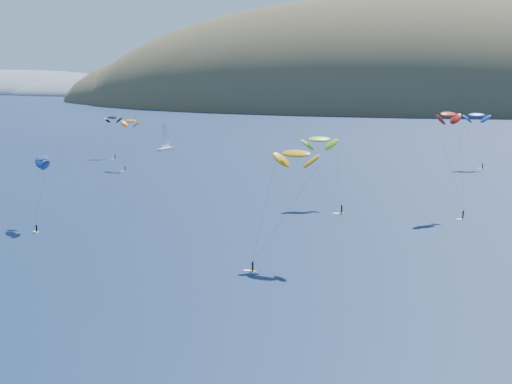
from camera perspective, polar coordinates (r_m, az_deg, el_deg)
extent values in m
ellipsoid|color=#3D3526|center=(624.08, 12.50, 5.67)|extent=(600.00, 300.00, 210.00)
ellipsoid|color=#3D3526|center=(671.82, -1.36, 6.69)|extent=(340.00, 240.00, 120.00)
ellipsoid|color=slate|center=(960.70, -19.17, 7.44)|extent=(400.00, 240.00, 60.00)
ellipsoid|color=slate|center=(859.99, -12.48, 7.55)|extent=(240.00, 180.00, 44.00)
cube|color=white|center=(295.89, -7.26, 3.44)|extent=(4.35, 8.75, 1.01)
cylinder|color=white|center=(295.78, -7.25, 4.59)|extent=(0.16, 0.16, 11.84)
cube|color=yellow|center=(239.51, -10.43, 1.65)|extent=(1.35, 0.68, 0.07)
cylinder|color=black|center=(239.39, -10.44, 1.84)|extent=(0.30, 0.30, 1.38)
sphere|color=#8C6047|center=(239.28, -10.44, 2.03)|extent=(0.23, 0.23, 0.23)
ellipsoid|color=#E06301|center=(244.02, -10.03, 5.62)|extent=(7.48, 4.82, 3.85)
cube|color=yellow|center=(123.59, -0.27, -6.35)|extent=(1.43, 0.68, 0.08)
cylinder|color=black|center=(123.34, -0.27, -5.96)|extent=(0.32, 0.32, 1.47)
sphere|color=#8C6047|center=(123.11, -0.27, -5.58)|extent=(0.25, 0.25, 0.25)
ellipsoid|color=orange|center=(127.52, 3.23, 3.09)|extent=(8.88, 5.47, 4.61)
cube|color=yellow|center=(171.23, 6.86, -1.70)|extent=(1.66, 1.04, 0.09)
cylinder|color=black|center=(171.02, 6.87, -1.37)|extent=(0.38, 0.38, 1.72)
sphere|color=#8C6047|center=(170.82, 6.88, -1.04)|extent=(0.29, 0.29, 0.29)
ellipsoid|color=#8AD01F|center=(178.53, 5.10, 4.23)|extent=(9.72, 7.15, 4.92)
cube|color=yellow|center=(253.80, 17.67, 1.81)|extent=(1.47, 0.64, 0.08)
cylinder|color=black|center=(253.68, 17.68, 2.01)|extent=(0.33, 0.33, 1.52)
sphere|color=#8C6047|center=(253.56, 17.69, 2.21)|extent=(0.25, 0.25, 0.25)
ellipsoid|color=#0F3DC0|center=(253.89, 17.24, 5.91)|extent=(9.31, 5.48, 4.89)
cube|color=yellow|center=(170.97, 16.22, -2.06)|extent=(1.34, 1.41, 0.08)
cylinder|color=black|center=(170.78, 16.23, -1.75)|extent=(0.35, 0.35, 1.61)
sphere|color=#8C6047|center=(170.59, 16.25, -1.44)|extent=(0.27, 0.27, 0.27)
ellipsoid|color=#B01711|center=(172.97, 15.15, 6.03)|extent=(7.95, 8.20, 4.35)
cube|color=yellow|center=(157.78, -17.13, -3.13)|extent=(1.21, 1.34, 0.08)
cylinder|color=black|center=(157.58, -17.15, -2.82)|extent=(0.33, 0.33, 1.50)
sphere|color=#8C6047|center=(157.39, -17.17, -2.51)|extent=(0.25, 0.25, 0.25)
ellipsoid|color=navy|center=(162.85, -16.73, 2.61)|extent=(7.86, 8.43, 4.41)
cube|color=yellow|center=(270.69, -11.20, 2.61)|extent=(1.38, 0.79, 0.07)
cylinder|color=black|center=(270.58, -11.20, 2.78)|extent=(0.31, 0.31, 1.42)
sphere|color=#8C6047|center=(270.47, -11.21, 2.96)|extent=(0.24, 0.24, 0.24)
ellipsoid|color=black|center=(275.61, -11.37, 5.86)|extent=(7.12, 4.93, 3.62)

